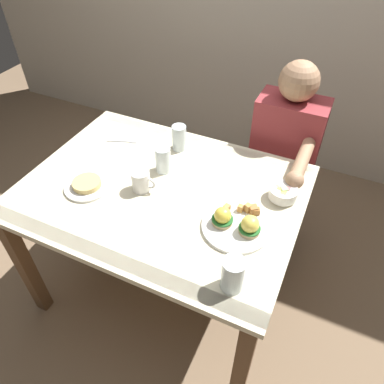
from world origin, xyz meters
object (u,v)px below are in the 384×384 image
(eggs_benedict_plate, at_px, (237,223))
(water_glass_near, at_px, (233,276))
(dining_table, at_px, (162,206))
(diner_person, at_px, (283,154))
(water_glass_far, at_px, (179,139))
(water_glass_extra, at_px, (163,161))
(coffee_mug, at_px, (141,180))
(fruit_bowl, at_px, (283,193))
(side_plate, at_px, (87,185))
(fork, at_px, (124,141))

(eggs_benedict_plate, bearing_deg, water_glass_near, -73.82)
(dining_table, xyz_separation_m, diner_person, (0.40, 0.60, 0.02))
(dining_table, xyz_separation_m, water_glass_far, (-0.06, 0.30, 0.16))
(water_glass_far, height_order, water_glass_extra, water_glass_far)
(eggs_benedict_plate, distance_m, water_glass_near, 0.26)
(water_glass_near, bearing_deg, water_glass_extra, 138.19)
(dining_table, height_order, water_glass_near, water_glass_near)
(dining_table, bearing_deg, coffee_mug, -154.40)
(fruit_bowl, relative_size, water_glass_near, 0.92)
(eggs_benedict_plate, relative_size, water_glass_near, 2.06)
(water_glass_near, bearing_deg, coffee_mug, 150.77)
(coffee_mug, bearing_deg, dining_table, 25.60)
(side_plate, bearing_deg, water_glass_far, 61.19)
(dining_table, height_order, fork, fork)
(diner_person, bearing_deg, water_glass_extra, -133.21)
(dining_table, distance_m, eggs_benedict_plate, 0.41)
(water_glass_near, relative_size, diner_person, 0.12)
(dining_table, height_order, diner_person, diner_person)
(dining_table, relative_size, water_glass_far, 9.41)
(eggs_benedict_plate, relative_size, side_plate, 1.35)
(water_glass_near, distance_m, water_glass_extra, 0.67)
(water_glass_extra, height_order, diner_person, diner_person)
(fruit_bowl, bearing_deg, eggs_benedict_plate, -116.13)
(diner_person, bearing_deg, fork, -153.91)
(dining_table, bearing_deg, water_glass_near, -36.05)
(eggs_benedict_plate, relative_size, diner_person, 0.24)
(water_glass_near, distance_m, side_plate, 0.77)
(dining_table, distance_m, fork, 0.43)
(coffee_mug, xyz_separation_m, diner_person, (0.48, 0.64, -0.14))
(dining_table, bearing_deg, water_glass_extra, 112.55)
(fruit_bowl, relative_size, coffee_mug, 1.08)
(dining_table, relative_size, fork, 7.97)
(side_plate, bearing_deg, water_glass_extra, 45.02)
(fruit_bowl, height_order, diner_person, diner_person)
(dining_table, relative_size, eggs_benedict_plate, 4.44)
(water_glass_extra, relative_size, diner_person, 0.11)
(fruit_bowl, xyz_separation_m, side_plate, (-0.79, -0.29, -0.02))
(fork, relative_size, diner_person, 0.13)
(coffee_mug, height_order, fork, coffee_mug)
(water_glass_near, relative_size, water_glass_far, 1.03)
(eggs_benedict_plate, relative_size, coffee_mug, 2.43)
(eggs_benedict_plate, bearing_deg, fork, 156.62)
(water_glass_far, bearing_deg, fork, -166.90)
(dining_table, distance_m, coffee_mug, 0.18)
(side_plate, bearing_deg, fruit_bowl, 20.27)
(coffee_mug, distance_m, side_plate, 0.24)
(water_glass_near, bearing_deg, dining_table, 143.95)
(fork, xyz_separation_m, side_plate, (0.05, -0.36, 0.01))
(eggs_benedict_plate, distance_m, coffee_mug, 0.45)
(fork, bearing_deg, fruit_bowl, -4.88)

